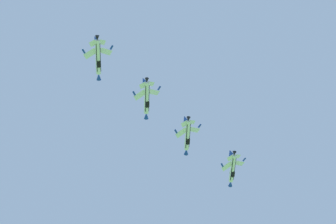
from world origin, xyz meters
name	(u,v)px	position (x,y,z in m)	size (l,w,h in m)	color
fighter_jet_lead	(232,169)	(71.15, 83.67, 152.23)	(10.25, 14.94, 5.11)	white
fighter_jet_left_wing	(187,136)	(49.15, 78.61, 152.12)	(10.21, 14.94, 5.19)	white
fighter_jet_right_wing	(147,99)	(29.77, 72.54, 153.52)	(10.16, 14.94, 5.26)	white
fighter_jet_left_outer	(98,58)	(8.84, 66.55, 153.91)	(10.27, 14.94, 5.07)	white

